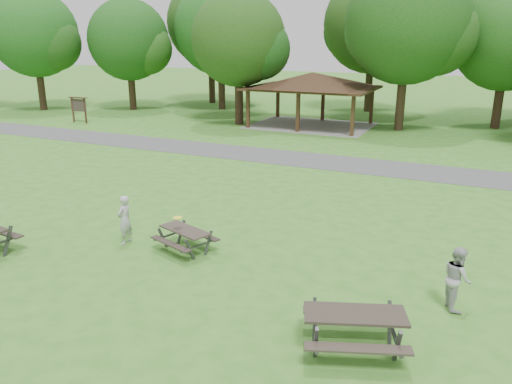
% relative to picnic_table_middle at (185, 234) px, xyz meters
% --- Properties ---
extents(ground, '(160.00, 160.00, 0.00)m').
position_rel_picnic_table_middle_xyz_m(ground, '(0.16, -1.54, -0.53)').
color(ground, '#387722').
rests_on(ground, ground).
extents(asphalt_path, '(120.00, 3.20, 0.02)m').
position_rel_picnic_table_middle_xyz_m(asphalt_path, '(0.16, 12.46, -0.52)').
color(asphalt_path, '#4A494C').
rests_on(asphalt_path, ground).
extents(pavilion, '(8.60, 7.01, 3.76)m').
position_rel_picnic_table_middle_xyz_m(pavilion, '(-3.84, 22.46, 2.54)').
color(pavilion, '#352313').
rests_on(pavilion, ground).
extents(notice_board, '(1.60, 0.30, 1.88)m').
position_rel_picnic_table_middle_xyz_m(notice_board, '(-19.84, 16.46, 0.78)').
color(notice_board, '#3D2016').
rests_on(notice_board, ground).
extents(tree_row_a, '(7.56, 7.20, 9.97)m').
position_rel_picnic_table_middle_xyz_m(tree_row_a, '(-27.75, 20.48, 5.63)').
color(tree_row_a, black).
rests_on(tree_row_a, ground).
extents(tree_row_b, '(7.14, 6.80, 9.28)m').
position_rel_picnic_table_middle_xyz_m(tree_row_b, '(-20.75, 23.98, 5.14)').
color(tree_row_b, '#301D15').
rests_on(tree_row_b, ground).
extents(tree_row_c, '(8.19, 7.80, 10.67)m').
position_rel_picnic_table_middle_xyz_m(tree_row_c, '(-13.74, 27.48, 6.01)').
color(tree_row_c, black).
rests_on(tree_row_c, ground).
extents(tree_row_d, '(6.93, 6.60, 9.27)m').
position_rel_picnic_table_middle_xyz_m(tree_row_d, '(-8.75, 20.98, 5.24)').
color(tree_row_d, black).
rests_on(tree_row_d, ground).
extents(tree_row_e, '(8.40, 8.00, 11.02)m').
position_rel_picnic_table_middle_xyz_m(tree_row_e, '(2.26, 23.48, 6.25)').
color(tree_row_e, '#312116').
rests_on(tree_row_e, ground).
extents(tree_row_f, '(7.35, 7.00, 9.55)m').
position_rel_picnic_table_middle_xyz_m(tree_row_f, '(8.25, 26.98, 5.31)').
color(tree_row_f, black).
rests_on(tree_row_f, ground).
extents(tree_deep_a, '(8.40, 8.00, 11.38)m').
position_rel_picnic_table_middle_xyz_m(tree_deep_a, '(-16.74, 30.98, 6.60)').
color(tree_deep_a, black).
rests_on(tree_deep_a, ground).
extents(tree_deep_b, '(8.40, 8.00, 11.13)m').
position_rel_picnic_table_middle_xyz_m(tree_deep_b, '(-1.74, 31.48, 6.36)').
color(tree_deep_b, black).
rests_on(tree_deep_b, ground).
extents(picnic_table_middle, '(1.98, 1.77, 0.72)m').
position_rel_picnic_table_middle_xyz_m(picnic_table_middle, '(0.00, 0.00, 0.00)').
color(picnic_table_middle, '#322924').
rests_on(picnic_table_middle, ground).
extents(picnic_table_far, '(2.47, 2.23, 0.88)m').
position_rel_picnic_table_middle_xyz_m(picnic_table_far, '(5.77, -2.74, 0.12)').
color(picnic_table_far, '#2B251F').
rests_on(picnic_table_far, ground).
extents(frisbee_in_flight, '(0.31, 0.31, 0.02)m').
position_rel_picnic_table_middle_xyz_m(frisbee_in_flight, '(-0.07, -0.24, 0.59)').
color(frisbee_in_flight, yellow).
rests_on(frisbee_in_flight, ground).
extents(frisbee_thrower, '(0.38, 0.57, 1.53)m').
position_rel_picnic_table_middle_xyz_m(frisbee_thrower, '(-1.99, -0.27, 0.24)').
color(frisbee_thrower, '#B0B0B3').
rests_on(frisbee_thrower, ground).
extents(frisbee_catcher, '(0.82, 0.91, 1.52)m').
position_rel_picnic_table_middle_xyz_m(frisbee_catcher, '(7.50, -0.08, 0.24)').
color(frisbee_catcher, '#AEAEB0').
rests_on(frisbee_catcher, ground).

